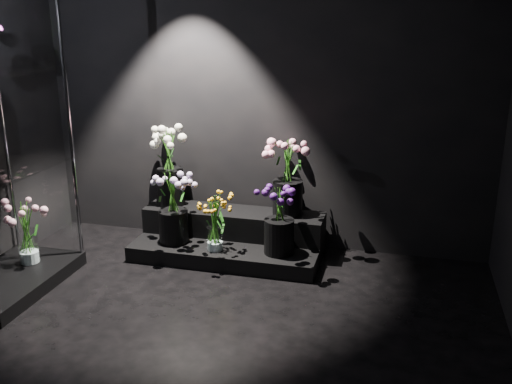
% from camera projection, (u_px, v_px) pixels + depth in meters
% --- Properties ---
extents(floor, '(4.00, 4.00, 0.00)m').
position_uv_depth(floor, '(182.00, 361.00, 3.50)').
color(floor, black).
rests_on(floor, ground).
extents(wall_back, '(4.00, 0.00, 4.00)m').
position_uv_depth(wall_back, '(262.00, 90.00, 4.92)').
color(wall_back, black).
rests_on(wall_back, floor).
extents(display_riser, '(1.62, 0.72, 0.36)m').
position_uv_depth(display_riser, '(231.00, 236.00, 5.05)').
color(display_riser, black).
rests_on(display_riser, floor).
extents(bouquet_orange_bells, '(0.27, 0.27, 0.50)m').
position_uv_depth(bouquet_orange_bells, '(214.00, 222.00, 4.72)').
color(bouquet_orange_bells, white).
rests_on(bouquet_orange_bells, display_riser).
extents(bouquet_lilac, '(0.47, 0.47, 0.64)m').
position_uv_depth(bouquet_lilac, '(172.00, 202.00, 4.86)').
color(bouquet_lilac, black).
rests_on(bouquet_lilac, display_riser).
extents(bouquet_purple, '(0.35, 0.35, 0.60)m').
position_uv_depth(bouquet_purple, '(279.00, 215.00, 4.64)').
color(bouquet_purple, black).
rests_on(bouquet_purple, display_riser).
extents(bouquet_cream_roses, '(0.43, 0.43, 0.73)m').
position_uv_depth(bouquet_cream_roses, '(169.00, 159.00, 5.10)').
color(bouquet_cream_roses, black).
rests_on(bouquet_cream_roses, display_riser).
extents(bouquet_pink_roses, '(0.47, 0.47, 0.67)m').
position_uv_depth(bouquet_pink_roses, '(288.00, 172.00, 4.87)').
color(bouquet_pink_roses, black).
rests_on(bouquet_pink_roses, display_riser).
extents(bouquet_case_base_pink, '(0.34, 0.34, 0.50)m').
position_uv_depth(bouquet_case_base_pink, '(26.00, 232.00, 4.54)').
color(bouquet_case_base_pink, white).
rests_on(bouquet_case_base_pink, display_case).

